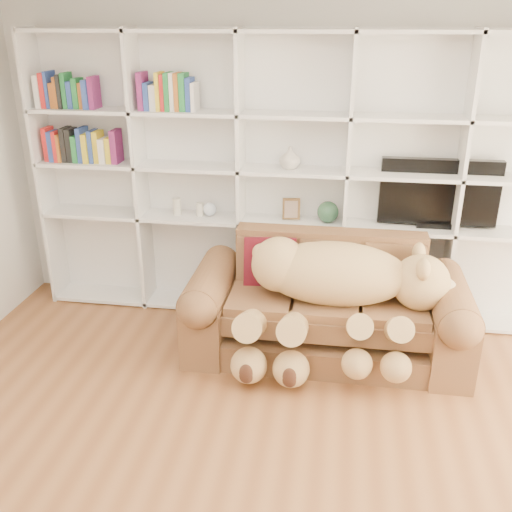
# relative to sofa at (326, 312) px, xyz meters

# --- Properties ---
(floor) EXTENTS (5.00, 5.00, 0.00)m
(floor) POSITION_rel_sofa_xyz_m (-0.34, -1.69, -0.34)
(floor) COLOR brown
(floor) RESTS_ON ground
(wall_back) EXTENTS (5.00, 0.02, 2.70)m
(wall_back) POSITION_rel_sofa_xyz_m (-0.34, 0.81, 1.01)
(wall_back) COLOR silver
(wall_back) RESTS_ON floor
(bookshelf) EXTENTS (4.43, 0.35, 2.40)m
(bookshelf) POSITION_rel_sofa_xyz_m (-0.58, 0.67, 0.97)
(bookshelf) COLOR white
(bookshelf) RESTS_ON floor
(sofa) EXTENTS (2.13, 0.92, 0.90)m
(sofa) POSITION_rel_sofa_xyz_m (0.00, 0.00, 0.00)
(sofa) COLOR brown
(sofa) RESTS_ON floor
(teddy_bear) EXTENTS (1.60, 0.88, 0.93)m
(teddy_bear) POSITION_rel_sofa_xyz_m (0.06, -0.18, 0.29)
(teddy_bear) COLOR tan
(teddy_bear) RESTS_ON sofa
(throw_pillow) EXTENTS (0.43, 0.26, 0.43)m
(throw_pillow) POSITION_rel_sofa_xyz_m (-0.47, 0.15, 0.32)
(throw_pillow) COLOR #530E12
(throw_pillow) RESTS_ON sofa
(tv) EXTENTS (0.95, 0.18, 0.56)m
(tv) POSITION_rel_sofa_xyz_m (0.85, 0.67, 0.80)
(tv) COLOR black
(tv) RESTS_ON bookshelf
(picture_frame) EXTENTS (0.15, 0.04, 0.19)m
(picture_frame) POSITION_rel_sofa_xyz_m (-0.35, 0.62, 0.63)
(picture_frame) COLOR #51381C
(picture_frame) RESTS_ON bookshelf
(green_vase) EXTENTS (0.18, 0.18, 0.18)m
(green_vase) POSITION_rel_sofa_xyz_m (-0.04, 0.62, 0.62)
(green_vase) COLOR #2B5439
(green_vase) RESTS_ON bookshelf
(figurine_tall) EXTENTS (0.09, 0.09, 0.15)m
(figurine_tall) POSITION_rel_sofa_xyz_m (-1.35, 0.62, 0.60)
(figurine_tall) COLOR beige
(figurine_tall) RESTS_ON bookshelf
(figurine_short) EXTENTS (0.09, 0.09, 0.12)m
(figurine_short) POSITION_rel_sofa_xyz_m (-1.15, 0.62, 0.58)
(figurine_short) COLOR beige
(figurine_short) RESTS_ON bookshelf
(snow_globe) EXTENTS (0.12, 0.12, 0.12)m
(snow_globe) POSITION_rel_sofa_xyz_m (-1.06, 0.62, 0.59)
(snow_globe) COLOR silver
(snow_globe) RESTS_ON bookshelf
(shelf_vase) EXTENTS (0.22, 0.22, 0.18)m
(shelf_vase) POSITION_rel_sofa_xyz_m (-0.37, 0.62, 1.07)
(shelf_vase) COLOR beige
(shelf_vase) RESTS_ON bookshelf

